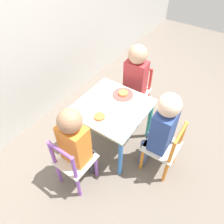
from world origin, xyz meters
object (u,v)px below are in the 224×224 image
chair_orange (164,149)px  child_right (135,77)px  chair_purple (74,163)px  plate_left (100,118)px  kids_table (112,112)px  plate_right (123,94)px  child_left (76,141)px  child_front (162,127)px  chair_red (136,92)px

chair_orange → child_right: (0.43, 0.53, 0.23)m
chair_purple → plate_left: 0.39m
kids_table → plate_right: bearing=0.0°
child_left → child_front: (0.44, -0.45, 0.01)m
child_right → child_front: child_right is taller
kids_table → chair_red: size_ratio=1.08×
kids_table → plate_left: (-0.17, 0.00, 0.08)m
chair_orange → plate_left: size_ratio=2.71×
chair_orange → child_front: (-0.00, 0.06, 0.22)m
kids_table → child_left: (-0.44, 0.01, 0.07)m
chair_red → chair_purple: bearing=-93.0°
chair_orange → child_left: (-0.44, 0.51, 0.21)m
chair_red → child_front: 0.72m
chair_red → child_left: (-0.93, -0.03, 0.21)m
chair_purple → kids_table: bearing=-90.0°
plate_left → plate_right: bearing=-0.0°
chair_red → child_right: bearing=-90.0°
child_right → plate_left: size_ratio=4.14×
child_right → chair_orange: bearing=-43.6°
child_left → child_front: bearing=-134.0°
chair_purple → plate_right: 0.70m
chair_orange → child_right: bearing=-129.7°
child_left → chair_orange: bearing=-137.5°
child_right → child_left: size_ratio=1.04×
chair_orange → child_front: 0.23m
plate_right → plate_left: (-0.34, 0.00, 0.00)m
chair_orange → plate_left: chair_orange is taller
chair_purple → child_right: 0.96m
chair_red → chair_orange: size_ratio=1.00×
child_right → plate_left: bearing=-91.3°
plate_left → child_right: bearing=3.4°
chair_purple → child_right: size_ratio=0.65×
kids_table → chair_purple: size_ratio=1.08×
child_right → child_left: 0.87m
child_right → plate_right: child_right is taller
chair_purple → plate_left: (0.33, -0.01, 0.22)m
kids_table → plate_right: size_ratio=3.11×
chair_orange → plate_right: 0.57m
kids_table → chair_red: 0.51m
chair_purple → child_front: child_front is taller
child_left → chair_purple: bearing=90.0°
chair_purple → plate_right: bearing=-89.6°
plate_left → chair_orange: bearing=-70.5°
chair_red → child_left: bearing=-92.9°
kids_table → child_front: 0.45m
kids_table → child_right: bearing=4.7°
chair_purple → plate_left: size_ratio=2.71×
kids_table → chair_purple: (-0.50, 0.01, -0.14)m
chair_purple → child_front: bearing=-130.5°
child_left → child_front: 0.63m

